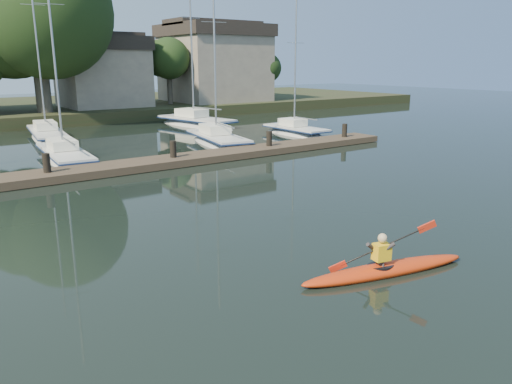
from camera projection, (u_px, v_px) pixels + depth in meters
ground at (322, 271)px, 12.28m from camera, size 160.00×160.00×0.00m
kayak at (385, 267)px, 12.04m from camera, size 4.63×1.66×1.48m
dock at (115, 168)px, 23.22m from camera, size 34.00×2.00×1.80m
sailboat_2 at (65, 164)px, 26.06m from camera, size 2.46×8.14×13.28m
sailboat_3 at (218, 147)px, 31.19m from camera, size 3.44×8.08×12.64m
sailboat_4 at (296, 137)px, 35.26m from camera, size 1.94×6.42×10.91m
sailboat_6 at (48, 141)px, 33.51m from camera, size 3.03×9.33×14.56m
sailboat_7 at (196, 129)px, 40.07m from camera, size 3.94×9.15×14.31m
shore at (23, 82)px, 44.00m from camera, size 90.00×25.25×12.75m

